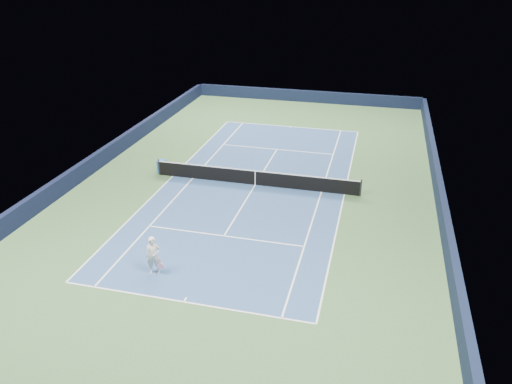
# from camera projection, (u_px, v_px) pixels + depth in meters

# --- Properties ---
(ground) EXTENTS (40.00, 40.00, 0.00)m
(ground) POSITION_uv_depth(u_px,v_px,m) (255.00, 185.00, 30.90)
(ground) COLOR #365830
(ground) RESTS_ON ground
(wall_far) EXTENTS (22.00, 0.35, 1.10)m
(wall_far) POSITION_uv_depth(u_px,v_px,m) (306.00, 96.00, 47.99)
(wall_far) COLOR black
(wall_far) RESTS_ON ground
(wall_right) EXTENTS (0.35, 40.00, 1.10)m
(wall_right) POSITION_uv_depth(u_px,v_px,m) (440.00, 196.00, 28.26)
(wall_right) COLOR #101932
(wall_right) RESTS_ON ground
(wall_left) EXTENTS (0.35, 40.00, 1.10)m
(wall_left) POSITION_uv_depth(u_px,v_px,m) (97.00, 161.00, 33.07)
(wall_left) COLOR black
(wall_left) RESTS_ON ground
(court_surface) EXTENTS (10.97, 23.77, 0.01)m
(court_surface) POSITION_uv_depth(u_px,v_px,m) (255.00, 185.00, 30.90)
(court_surface) COLOR navy
(court_surface) RESTS_ON ground
(baseline_far) EXTENTS (10.97, 0.08, 0.00)m
(baseline_far) POSITION_uv_depth(u_px,v_px,m) (291.00, 127.00, 41.29)
(baseline_far) COLOR white
(baseline_far) RESTS_ON ground
(baseline_near) EXTENTS (10.97, 0.08, 0.00)m
(baseline_near) POSITION_uv_depth(u_px,v_px,m) (184.00, 302.00, 20.51)
(baseline_near) COLOR white
(baseline_near) RESTS_ON ground
(sideline_doubles_right) EXTENTS (0.08, 23.77, 0.00)m
(sideline_doubles_right) POSITION_uv_depth(u_px,v_px,m) (344.00, 194.00, 29.68)
(sideline_doubles_right) COLOR white
(sideline_doubles_right) RESTS_ON ground
(sideline_doubles_left) EXTENTS (0.08, 23.77, 0.00)m
(sideline_doubles_left) POSITION_uv_depth(u_px,v_px,m) (173.00, 176.00, 32.12)
(sideline_doubles_left) COLOR white
(sideline_doubles_left) RESTS_ON ground
(sideline_singles_right) EXTENTS (0.08, 23.77, 0.00)m
(sideline_singles_right) POSITION_uv_depth(u_px,v_px,m) (321.00, 192.00, 29.98)
(sideline_singles_right) COLOR white
(sideline_singles_right) RESTS_ON ground
(sideline_singles_left) EXTENTS (0.08, 23.77, 0.00)m
(sideline_singles_left) POSITION_uv_depth(u_px,v_px,m) (193.00, 178.00, 31.81)
(sideline_singles_left) COLOR white
(sideline_singles_left) RESTS_ON ground
(service_line_far) EXTENTS (8.23, 0.08, 0.00)m
(service_line_far) POSITION_uv_depth(u_px,v_px,m) (277.00, 149.00, 36.49)
(service_line_far) COLOR white
(service_line_far) RESTS_ON ground
(service_line_near) EXTENTS (8.23, 0.08, 0.00)m
(service_line_near) POSITION_uv_depth(u_px,v_px,m) (224.00, 236.00, 25.30)
(service_line_near) COLOR white
(service_line_near) RESTS_ON ground
(center_service_line) EXTENTS (0.08, 12.80, 0.00)m
(center_service_line) POSITION_uv_depth(u_px,v_px,m) (255.00, 185.00, 30.90)
(center_service_line) COLOR white
(center_service_line) RESTS_ON ground
(center_mark_far) EXTENTS (0.08, 0.30, 0.00)m
(center_mark_far) POSITION_uv_depth(u_px,v_px,m) (290.00, 127.00, 41.15)
(center_mark_far) COLOR white
(center_mark_far) RESTS_ON ground
(center_mark_near) EXTENTS (0.08, 0.30, 0.00)m
(center_mark_near) POSITION_uv_depth(u_px,v_px,m) (185.00, 300.00, 20.64)
(center_mark_near) COLOR white
(center_mark_near) RESTS_ON ground
(tennis_net) EXTENTS (12.90, 0.10, 1.07)m
(tennis_net) POSITION_uv_depth(u_px,v_px,m) (255.00, 177.00, 30.68)
(tennis_net) COLOR black
(tennis_net) RESTS_ON ground
(sponsor_cube) EXTENTS (0.60, 0.51, 0.84)m
(sponsor_cube) POSITION_uv_depth(u_px,v_px,m) (162.00, 166.00, 32.51)
(sponsor_cube) COLOR blue
(sponsor_cube) RESTS_ON ground
(tennis_player) EXTENTS (0.87, 1.35, 1.83)m
(tennis_player) POSITION_uv_depth(u_px,v_px,m) (154.00, 256.00, 21.99)
(tennis_player) COLOR silver
(tennis_player) RESTS_ON ground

